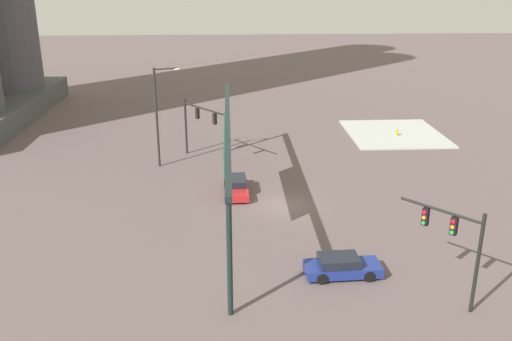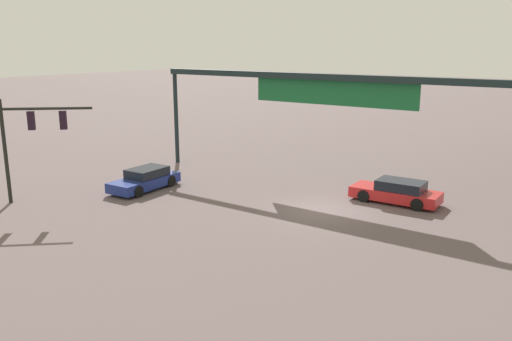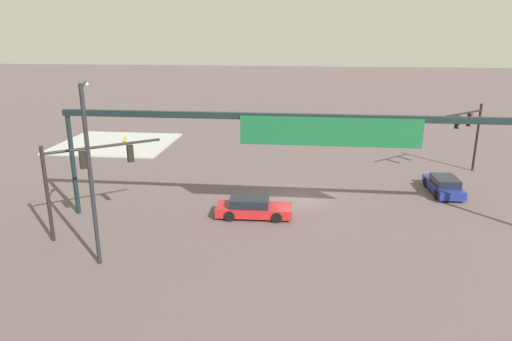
% 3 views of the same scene
% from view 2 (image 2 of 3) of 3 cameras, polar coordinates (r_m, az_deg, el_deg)
% --- Properties ---
extents(ground_plane, '(233.17, 233.17, 0.00)m').
position_cam_2_polar(ground_plane, '(26.20, 7.04, -4.31)').
color(ground_plane, '#615152').
extents(traffic_signal_near_corner, '(3.47, 3.11, 5.38)m').
position_cam_2_polar(traffic_signal_near_corner, '(28.89, -23.50, 3.92)').
color(traffic_signal_near_corner, black).
rests_on(traffic_signal_near_corner, ground).
extents(overhead_sign_gantry, '(27.18, 0.43, 6.44)m').
position_cam_2_polar(overhead_sign_gantry, '(28.84, 10.48, 8.46)').
color(overhead_sign_gantry, black).
rests_on(overhead_sign_gantry, ground).
extents(sedan_car_approaching, '(1.96, 4.33, 1.21)m').
position_cam_2_polar(sedan_car_approaching, '(30.20, -12.00, -0.96)').
color(sedan_car_approaching, navy).
rests_on(sedan_car_approaching, ground).
extents(sedan_car_waiting_far, '(4.55, 1.90, 1.21)m').
position_cam_2_polar(sedan_car_waiting_far, '(28.01, 15.10, -2.28)').
color(sedan_car_waiting_far, red).
rests_on(sedan_car_waiting_far, ground).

